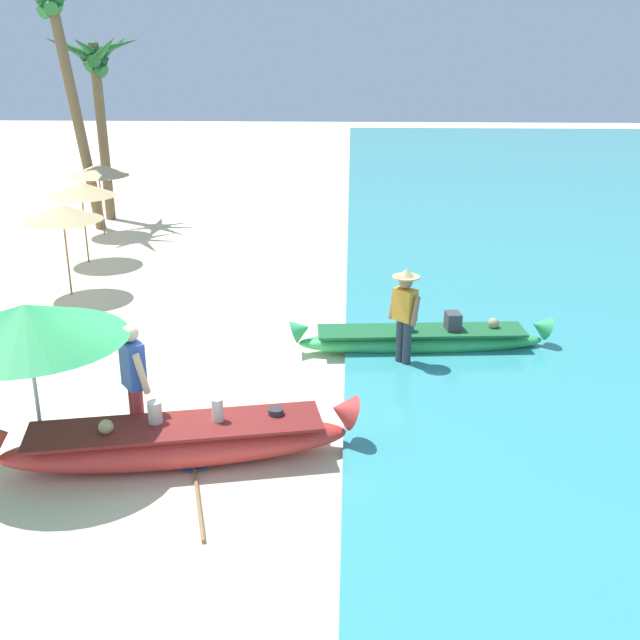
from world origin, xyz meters
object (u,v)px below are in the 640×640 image
(palm_tree_tall_inland, at_px, (95,68))
(paddle, at_px, (197,488))
(palm_tree_leaning_seaward, at_px, (57,28))
(person_tourist_customer, at_px, (134,379))
(boat_green_midground, at_px, (422,339))
(person_vendor_hatted, at_px, (405,311))
(patio_umbrella_large, at_px, (26,323))
(boat_red_foreground, at_px, (177,442))

(palm_tree_tall_inland, height_order, paddle, palm_tree_tall_inland)
(palm_tree_leaning_seaward, distance_m, paddle, 15.37)
(palm_tree_tall_inland, bearing_deg, person_tourist_customer, -71.95)
(boat_green_midground, height_order, person_vendor_hatted, person_vendor_hatted)
(person_tourist_customer, height_order, paddle, person_tourist_customer)
(person_vendor_hatted, distance_m, paddle, 4.72)
(palm_tree_leaning_seaward, bearing_deg, palm_tree_tall_inland, 65.62)
(palm_tree_tall_inland, bearing_deg, paddle, -69.76)
(boat_green_midground, xyz_separation_m, patio_umbrella_large, (-5.13, -3.74, 1.62))
(person_vendor_hatted, distance_m, person_tourist_customer, 4.53)
(paddle, bearing_deg, person_tourist_customer, 132.18)
(boat_red_foreground, xyz_separation_m, person_vendor_hatted, (3.02, 3.16, 0.67))
(paddle, bearing_deg, patio_umbrella_large, 162.06)
(person_vendor_hatted, height_order, palm_tree_tall_inland, palm_tree_tall_inland)
(person_tourist_customer, bearing_deg, person_vendor_hatted, 36.71)
(palm_tree_tall_inland, height_order, palm_tree_leaning_seaward, palm_tree_leaning_seaward)
(boat_green_midground, xyz_separation_m, palm_tree_leaning_seaward, (-8.86, 8.79, 5.03))
(patio_umbrella_large, xyz_separation_m, paddle, (2.10, -0.68, -1.83))
(palm_tree_tall_inland, bearing_deg, patio_umbrella_large, -76.84)
(boat_red_foreground, relative_size, palm_tree_leaning_seaward, 0.70)
(boat_green_midground, relative_size, person_tourist_customer, 2.64)
(person_vendor_hatted, bearing_deg, boat_green_midground, 61.28)
(boat_red_foreground, distance_m, patio_umbrella_large, 2.34)
(boat_red_foreground, xyz_separation_m, palm_tree_tall_inland, (-4.95, 13.77, 3.94))
(boat_red_foreground, relative_size, person_vendor_hatted, 2.77)
(person_vendor_hatted, bearing_deg, palm_tree_leaning_seaward, 132.02)
(boat_green_midground, bearing_deg, boat_red_foreground, -131.60)
(patio_umbrella_large, distance_m, paddle, 2.86)
(person_tourist_customer, distance_m, paddle, 1.71)
(boat_red_foreground, relative_size, palm_tree_tall_inland, 0.89)
(palm_tree_leaning_seaward, relative_size, paddle, 4.01)
(palm_tree_leaning_seaward, bearing_deg, patio_umbrella_large, -73.40)
(boat_red_foreground, bearing_deg, person_vendor_hatted, 46.23)
(palm_tree_tall_inland, relative_size, palm_tree_leaning_seaward, 0.78)
(patio_umbrella_large, bearing_deg, boat_red_foreground, -2.10)
(palm_tree_leaning_seaward, bearing_deg, boat_green_midground, -44.76)
(person_vendor_hatted, xyz_separation_m, palm_tree_tall_inland, (-7.98, 10.62, 3.27))
(patio_umbrella_large, height_order, palm_tree_leaning_seaward, palm_tree_leaning_seaward)
(person_tourist_customer, distance_m, patio_umbrella_large, 1.50)
(boat_red_foreground, height_order, person_vendor_hatted, person_vendor_hatted)
(patio_umbrella_large, bearing_deg, person_vendor_hatted, 32.93)
(person_vendor_hatted, relative_size, patio_umbrella_large, 0.69)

